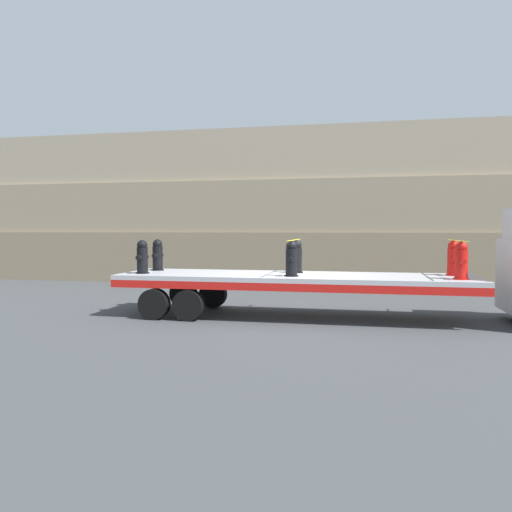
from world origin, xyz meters
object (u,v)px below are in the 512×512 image
at_px(flatbed_trailer, 271,282).
at_px(fire_hydrant_red_far_2, 453,259).
at_px(fire_hydrant_black_near_0, 142,257).
at_px(fire_hydrant_black_far_0, 158,255).
at_px(fire_hydrant_red_near_2, 461,261).
at_px(fire_hydrant_black_far_1, 296,257).
at_px(fire_hydrant_black_near_1, 291,259).

bearing_deg(flatbed_trailer, fire_hydrant_red_far_2, 6.35).
xyz_separation_m(fire_hydrant_black_near_0, fire_hydrant_black_far_0, (0.00, 1.06, 0.00)).
bearing_deg(fire_hydrant_red_near_2, fire_hydrant_black_far_0, 172.69).
xyz_separation_m(fire_hydrant_black_far_1, fire_hydrant_red_far_2, (4.14, 0.00, 0.00)).
relative_size(flatbed_trailer, fire_hydrant_black_near_1, 10.27).
bearing_deg(fire_hydrant_red_far_2, fire_hydrant_red_near_2, -90.00).
relative_size(fire_hydrant_black_near_0, fire_hydrant_black_near_1, 1.00).
bearing_deg(flatbed_trailer, fire_hydrant_black_near_1, -40.21).
bearing_deg(flatbed_trailer, fire_hydrant_black_near_0, -171.40).
relative_size(fire_hydrant_black_far_0, fire_hydrant_red_far_2, 1.00).
distance_m(fire_hydrant_black_near_1, fire_hydrant_red_near_2, 4.14).
bearing_deg(fire_hydrant_red_near_2, fire_hydrant_black_far_1, 165.61).
height_order(fire_hydrant_black_far_1, fire_hydrant_red_near_2, same).
xyz_separation_m(fire_hydrant_black_far_0, fire_hydrant_red_far_2, (8.27, 0.00, 0.00)).
xyz_separation_m(fire_hydrant_black_near_1, fire_hydrant_red_near_2, (4.14, 0.00, 0.00)).
xyz_separation_m(fire_hydrant_black_near_0, fire_hydrant_black_far_1, (4.14, 1.06, 0.00)).
height_order(fire_hydrant_black_far_1, fire_hydrant_red_far_2, same).
distance_m(fire_hydrant_black_far_1, fire_hydrant_red_near_2, 4.27).
distance_m(fire_hydrant_black_far_0, fire_hydrant_red_near_2, 8.34).
bearing_deg(fire_hydrant_red_near_2, fire_hydrant_red_far_2, 90.00).
bearing_deg(fire_hydrant_black_far_0, fire_hydrant_red_far_2, 0.00).
bearing_deg(fire_hydrant_black_far_1, fire_hydrant_red_near_2, -14.39).
bearing_deg(fire_hydrant_red_far_2, fire_hydrant_black_near_1, -165.61).
bearing_deg(fire_hydrant_black_far_0, fire_hydrant_red_near_2, -7.31).
relative_size(fire_hydrant_black_near_1, fire_hydrant_red_far_2, 1.00).
bearing_deg(flatbed_trailer, fire_hydrant_red_near_2, -6.35).
relative_size(fire_hydrant_black_near_0, fire_hydrant_black_far_1, 1.00).
height_order(fire_hydrant_black_far_0, fire_hydrant_red_near_2, same).
bearing_deg(fire_hydrant_black_near_0, flatbed_trailer, 8.60).
distance_m(fire_hydrant_black_near_1, fire_hydrant_red_far_2, 4.27).
bearing_deg(fire_hydrant_red_far_2, flatbed_trailer, -173.65).
distance_m(fire_hydrant_black_near_0, fire_hydrant_black_near_1, 4.14).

